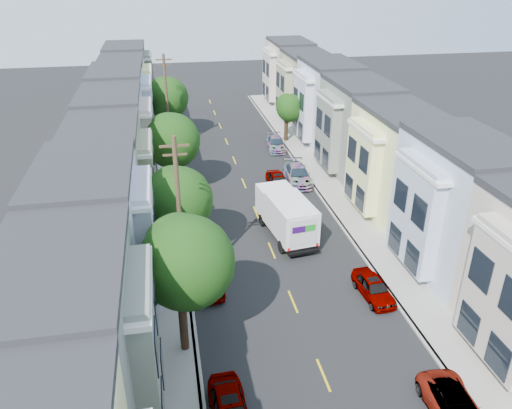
{
  "coord_description": "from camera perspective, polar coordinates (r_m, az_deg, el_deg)",
  "views": [
    {
      "loc": [
        -6.69,
        -23.47,
        18.44
      ],
      "look_at": [
        -0.55,
        9.07,
        2.2
      ],
      "focal_mm": 35.0,
      "sensor_mm": 36.0,
      "label": 1
    }
  ],
  "objects": [
    {
      "name": "lead_sedan",
      "position": [
        44.5,
        2.51,
        2.63
      ],
      "size": [
        1.71,
        4.41,
        1.43
      ],
      "primitive_type": "imported",
      "rotation": [
        0.0,
        0.0,
        -0.01
      ],
      "color": "black",
      "rests_on": "ground"
    },
    {
      "name": "utility_pole_near",
      "position": [
        28.73,
        -8.69,
        -1.75
      ],
      "size": [
        1.6,
        0.26,
        10.0
      ],
      "color": "#42301E",
      "rests_on": "ground"
    },
    {
      "name": "curb_left",
      "position": [
        42.63,
        -8.78,
        0.28
      ],
      "size": [
        0.3,
        70.0,
        0.15
      ],
      "primitive_type": "cube",
      "color": "gray",
      "rests_on": "ground"
    },
    {
      "name": "townhouse_row_left",
      "position": [
        42.89,
        -15.57,
        -0.36
      ],
      "size": [
        5.0,
        70.0,
        8.5
      ],
      "primitive_type": "cube",
      "color": "#F5F6A3",
      "rests_on": "ground"
    },
    {
      "name": "parked_right_c",
      "position": [
        45.99,
        4.77,
        3.42
      ],
      "size": [
        2.45,
        5.16,
        1.51
      ],
      "primitive_type": "imported",
      "rotation": [
        0.0,
        0.0,
        -0.07
      ],
      "color": "black",
      "rests_on": "ground"
    },
    {
      "name": "ground",
      "position": [
        30.59,
        4.25,
        -11.03
      ],
      "size": [
        160.0,
        160.0,
        0.0
      ],
      "primitive_type": "plane",
      "color": "black",
      "rests_on": "ground"
    },
    {
      "name": "tree_e",
      "position": [
        57.3,
        -10.21,
        11.88
      ],
      "size": [
        4.7,
        4.7,
        7.09
      ],
      "color": "black",
      "rests_on": "ground"
    },
    {
      "name": "centerline",
      "position": [
        43.18,
        -0.74,
        0.85
      ],
      "size": [
        0.12,
        70.0,
        0.01
      ],
      "primitive_type": "cube",
      "color": "gold",
      "rests_on": "ground"
    },
    {
      "name": "sidewalk_right",
      "position": [
        44.88,
        8.54,
        1.67
      ],
      "size": [
        2.6,
        70.0,
        0.15
      ],
      "primitive_type": "cube",
      "color": "gray",
      "rests_on": "ground"
    },
    {
      "name": "parked_left_c",
      "position": [
        31.4,
        -5.61,
        -8.34
      ],
      "size": [
        1.95,
        4.61,
        1.47
      ],
      "primitive_type": "imported",
      "rotation": [
        0.0,
        0.0,
        0.05
      ],
      "color": "#B9B9B9",
      "rests_on": "ground"
    },
    {
      "name": "curb_right",
      "position": [
        44.49,
        6.96,
        1.55
      ],
      "size": [
        0.3,
        70.0,
        0.15
      ],
      "primitive_type": "cube",
      "color": "gray",
      "rests_on": "ground"
    },
    {
      "name": "sidewalk_left",
      "position": [
        42.63,
        -10.52,
        0.14
      ],
      "size": [
        2.6,
        70.0,
        0.15
      ],
      "primitive_type": "cube",
      "color": "gray",
      "rests_on": "ground"
    },
    {
      "name": "parked_right_d",
      "position": [
        54.2,
        2.28,
        6.95
      ],
      "size": [
        2.2,
        4.49,
        1.3
      ],
      "primitive_type": "imported",
      "rotation": [
        0.0,
        0.0,
        -0.09
      ],
      "color": "black",
      "rests_on": "ground"
    },
    {
      "name": "tree_b",
      "position": [
        24.37,
        -8.15,
        -6.64
      ],
      "size": [
        4.7,
        4.7,
        7.73
      ],
      "color": "black",
      "rests_on": "ground"
    },
    {
      "name": "townhouse_row_right",
      "position": [
        46.24,
        13.0,
        1.92
      ],
      "size": [
        5.0,
        70.0,
        8.5
      ],
      "primitive_type": "cube",
      "color": "#F5F6A3",
      "rests_on": "ground"
    },
    {
      "name": "tree_far_r",
      "position": [
        55.95,
        3.82,
        10.91
      ],
      "size": [
        3.05,
        3.05,
        5.37
      ],
      "color": "black",
      "rests_on": "ground"
    },
    {
      "name": "road_slab",
      "position": [
        43.18,
        -0.74,
        0.86
      ],
      "size": [
        12.0,
        70.0,
        0.02
      ],
      "primitive_type": "cube",
      "color": "black",
      "rests_on": "ground"
    },
    {
      "name": "parked_right_b",
      "position": [
        31.36,
        13.28,
        -9.25
      ],
      "size": [
        1.8,
        4.1,
        1.3
      ],
      "primitive_type": "imported",
      "rotation": [
        0.0,
        0.0,
        0.07
      ],
      "color": "silver",
      "rests_on": "ground"
    },
    {
      "name": "tree_d",
      "position": [
        42.75,
        -9.68,
        7.17
      ],
      "size": [
        4.7,
        4.7,
        7.18
      ],
      "color": "black",
      "rests_on": "ground"
    },
    {
      "name": "fedex_truck",
      "position": [
        36.47,
        3.45,
        -1.11
      ],
      "size": [
        2.56,
        6.64,
        3.18
      ],
      "rotation": [
        0.0,
        0.0,
        0.13
      ],
      "color": "silver",
      "rests_on": "ground"
    },
    {
      "name": "tree_c",
      "position": [
        32.81,
        -8.97,
        0.43
      ],
      "size": [
        4.48,
        4.48,
        6.65
      ],
      "color": "black",
      "rests_on": "ground"
    },
    {
      "name": "parked_left_d",
      "position": [
        40.07,
        -7.0,
        -0.5
      ],
      "size": [
        1.49,
        3.78,
        1.22
      ],
      "primitive_type": "imported",
      "rotation": [
        0.0,
        0.0,
        0.01
      ],
      "color": "#400F1A",
      "rests_on": "ground"
    },
    {
      "name": "utility_pole_far",
      "position": [
        53.16,
        -10.12,
        11.26
      ],
      "size": [
        1.6,
        0.26,
        10.0
      ],
      "color": "#42301E",
      "rests_on": "ground"
    }
  ]
}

